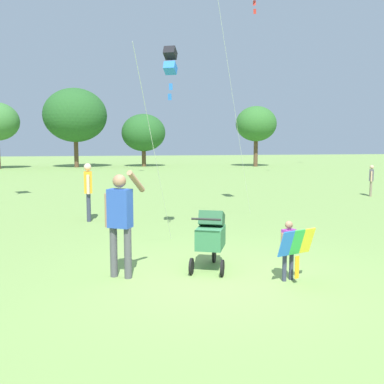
% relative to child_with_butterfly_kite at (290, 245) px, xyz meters
% --- Properties ---
extents(ground_plane, '(120.00, 120.00, 0.00)m').
position_rel_child_with_butterfly_kite_xyz_m(ground_plane, '(-1.13, 0.30, -0.58)').
color(ground_plane, '#75994C').
extents(treeline_distant, '(33.94, 5.57, 6.58)m').
position_rel_child_with_butterfly_kite_xyz_m(treeline_distant, '(-8.60, 31.41, 3.16)').
color(treeline_distant, brown).
rests_on(treeline_distant, ground).
extents(child_with_butterfly_kite, '(0.67, 0.45, 0.96)m').
position_rel_child_with_butterfly_kite_xyz_m(child_with_butterfly_kite, '(0.00, 0.00, 0.00)').
color(child_with_butterfly_kite, '#33384C').
rests_on(child_with_butterfly_kite, ground).
extents(person_adult_flyer, '(0.67, 0.48, 1.76)m').
position_rel_child_with_butterfly_kite_xyz_m(person_adult_flyer, '(-2.63, 0.69, 0.44)').
color(person_adult_flyer, '#4C4C51').
rests_on(person_adult_flyer, ground).
extents(stroller, '(0.78, 1.11, 1.03)m').
position_rel_child_with_butterfly_kite_xyz_m(stroller, '(-1.08, 0.89, 0.03)').
color(stroller, black).
rests_on(stroller, ground).
extents(kite_adult_black, '(1.13, 2.67, 4.25)m').
position_rel_child_with_butterfly_kite_xyz_m(kite_adult_black, '(-1.44, 3.30, 3.34)').
color(kite_adult_black, black).
rests_on(kite_adult_black, ground).
extents(person_red_shirt, '(0.29, 0.35, 1.26)m').
position_rel_child_with_butterfly_kite_xyz_m(person_red_shirt, '(7.56, 9.50, 0.16)').
color(person_red_shirt, '#7F705B').
rests_on(person_red_shirt, ground).
extents(person_sitting_far, '(0.23, 0.52, 1.60)m').
position_rel_child_with_butterfly_kite_xyz_m(person_sitting_far, '(-3.37, 6.00, 0.36)').
color(person_sitting_far, '#33384C').
rests_on(person_sitting_far, ground).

